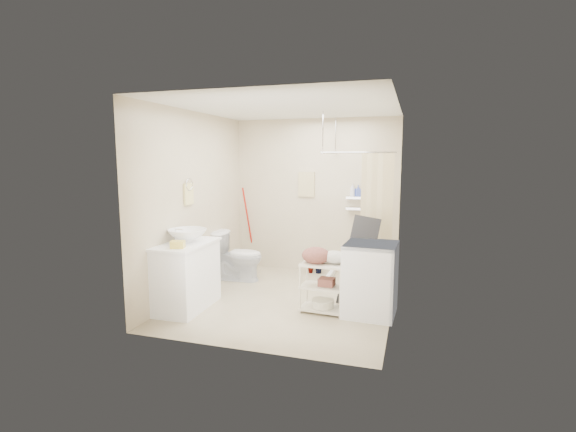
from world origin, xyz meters
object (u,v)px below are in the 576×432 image
(toilet, at_px, (238,256))
(laundry_rack, at_px, (323,283))
(vanity, at_px, (187,276))
(washing_machine, at_px, (370,279))

(toilet, bearing_deg, laundry_rack, -125.03)
(vanity, relative_size, washing_machine, 1.09)
(vanity, distance_m, laundry_rack, 1.76)
(washing_machine, distance_m, laundry_rack, 0.59)
(vanity, xyz_separation_m, toilet, (0.12, 1.37, -0.04))
(toilet, bearing_deg, washing_machine, -115.35)
(washing_machine, xyz_separation_m, laundry_rack, (-0.58, -0.11, -0.07))
(vanity, bearing_deg, toilet, 83.99)
(vanity, xyz_separation_m, laundry_rack, (1.72, 0.37, -0.05))
(washing_machine, bearing_deg, laundry_rack, -166.78)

